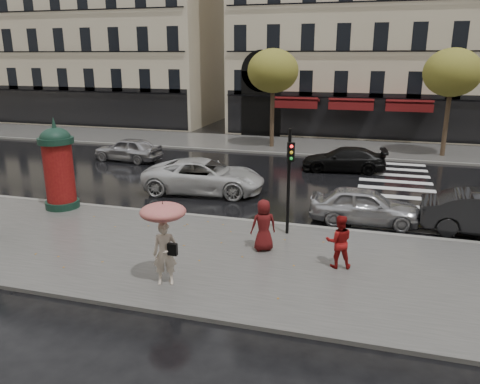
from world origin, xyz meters
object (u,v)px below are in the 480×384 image
(woman_umbrella, at_px, (164,230))
(car_far_silver, at_px, (128,149))
(car_silver, at_px, (365,205))
(car_black, at_px, (344,159))
(morris_column, at_px, (58,165))
(traffic_light, at_px, (289,172))
(car_white, at_px, (204,176))
(man_burgundy, at_px, (264,225))
(woman_red, at_px, (339,241))

(woman_umbrella, xyz_separation_m, car_far_silver, (-9.03, 14.22, -0.98))
(car_silver, bearing_deg, car_black, 7.97)
(morris_column, distance_m, car_silver, 12.30)
(traffic_light, bearing_deg, car_black, 83.60)
(car_far_silver, bearing_deg, car_white, 58.34)
(man_burgundy, xyz_separation_m, car_far_silver, (-11.09, 11.21, -0.25))
(car_silver, bearing_deg, morris_column, 97.45)
(woman_umbrella, distance_m, car_silver, 8.62)
(traffic_light, xyz_separation_m, car_far_silver, (-11.59, 9.60, -1.67))
(morris_column, relative_size, car_black, 0.83)
(car_black, xyz_separation_m, car_far_silver, (-12.78, -0.97, 0.05))
(traffic_light, height_order, car_far_silver, traffic_light)
(woman_umbrella, xyz_separation_m, woman_red, (4.49, 2.39, -0.77))
(woman_umbrella, height_order, morris_column, morris_column)
(car_far_silver, bearing_deg, man_burgundy, 49.96)
(woman_umbrella, distance_m, traffic_light, 5.32)
(woman_red, distance_m, traffic_light, 3.28)
(traffic_light, xyz_separation_m, car_silver, (2.55, 2.26, -1.68))
(man_burgundy, xyz_separation_m, traffic_light, (0.50, 1.61, 1.41))
(woman_red, height_order, car_silver, woman_red)
(woman_red, xyz_separation_m, man_burgundy, (-2.43, 0.62, 0.04))
(woman_umbrella, height_order, traffic_light, traffic_light)
(woman_umbrella, relative_size, car_black, 0.53)
(man_burgundy, distance_m, morris_column, 9.31)
(car_white, distance_m, car_far_silver, 8.53)
(man_burgundy, relative_size, car_far_silver, 0.40)
(traffic_light, bearing_deg, car_white, 136.84)
(woman_red, bearing_deg, woman_umbrella, 16.52)
(car_silver, relative_size, car_black, 0.91)
(woman_umbrella, height_order, car_white, woman_umbrella)
(man_burgundy, height_order, car_silver, man_burgundy)
(traffic_light, distance_m, car_black, 10.77)
(morris_column, height_order, car_silver, morris_column)
(man_burgundy, xyz_separation_m, car_white, (-4.27, 6.09, -0.19))
(car_far_silver, bearing_deg, morris_column, 17.78)
(man_burgundy, relative_size, morris_column, 0.45)
(morris_column, bearing_deg, car_black, 43.49)
(car_silver, bearing_deg, car_far_silver, 61.21)
(woman_umbrella, bearing_deg, car_silver, 53.39)
(car_silver, distance_m, car_white, 7.65)
(woman_umbrella, relative_size, man_burgundy, 1.41)
(woman_umbrella, xyz_separation_m, car_white, (-2.22, 9.09, -0.92))
(car_silver, bearing_deg, man_burgundy, 140.38)
(car_black, bearing_deg, car_silver, 3.58)
(woman_umbrella, distance_m, car_white, 9.40)
(man_burgundy, height_order, car_far_silver, man_burgundy)
(morris_column, bearing_deg, car_far_silver, 102.50)
(car_silver, xyz_separation_m, car_white, (-7.32, 2.22, 0.08))
(traffic_light, relative_size, car_black, 0.82)
(car_black, bearing_deg, car_white, -50.09)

